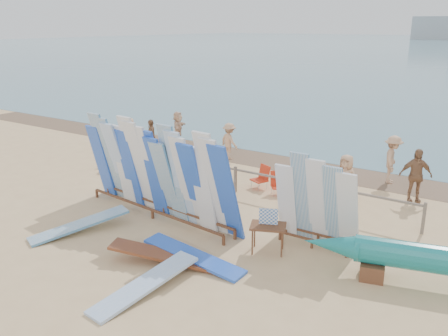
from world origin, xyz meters
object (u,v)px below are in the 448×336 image
Objects in this scene: beach_chair_left at (260,182)px; beachgoer_9 at (392,160)px; flat_board_c at (165,263)px; beachgoer_extra_1 at (151,137)px; beachgoer_2 at (200,153)px; flat_board_b at (146,291)px; beachgoer_10 at (415,176)px; beachgoer_6 at (345,180)px; beachgoer_0 at (130,141)px; beach_chair_right at (279,188)px; flat_board_e at (80,232)px; vendor_table at (268,238)px; beachgoer_11 at (178,128)px; beachgoer_3 at (229,141)px; flat_board_d at (194,262)px; side_surfboard_rack at (317,205)px; stroller at (302,184)px; main_surfboard_rack at (157,174)px.

beachgoer_9 is (3.59, 3.12, 0.63)m from beach_chair_left.
flat_board_c is 10.12m from beachgoer_extra_1.
beachgoer_9 is 1.10× the size of beachgoer_2.
beachgoer_10 is at bearing 74.88° from flat_board_b.
beachgoer_0 is at bearing -170.77° from beachgoer_6.
flat_board_c is 5.74m from beach_chair_right.
flat_board_e is 8.04m from beachgoer_6.
vendor_table is 0.75× the size of beachgoer_11.
beachgoer_3 is at bearing 2.66° from flat_board_c.
side_surfboard_rack is at bearing -39.32° from flat_board_d.
beachgoer_3 reaches higher than stroller.
stroller reaches higher than flat_board_d.
beachgoer_extra_1 is at bearing 179.41° from beachgoer_6.
beachgoer_0 is 1.07× the size of beachgoer_10.
beachgoer_0 is (-8.45, 3.86, 0.55)m from vendor_table.
flat_board_e is at bearing -88.06° from beach_chair_left.
beachgoer_11 is 1.01× the size of beachgoer_3.
vendor_table is 11.66m from beachgoer_11.
flat_board_e is 1.44× the size of beachgoer_0.
beachgoer_extra_1 is at bearing 40.02° from beachgoer_3.
beachgoer_3 is at bearing 83.55° from beachgoer_9.
vendor_table is 0.76× the size of beachgoer_extra_1.
flat_board_d is at bearing 89.55° from beachgoer_0.
flat_board_b is 1.77× the size of beachgoer_extra_1.
beach_chair_left is at bearing 109.41° from beachgoer_2.
beachgoer_extra_1 is (0.21, -2.08, -0.01)m from beachgoer_11.
side_surfboard_rack reaches higher than stroller.
flat_board_b is (-1.28, -3.06, -0.38)m from vendor_table.
beachgoer_6 is at bearing -135.14° from beachgoer_11.
flat_board_c is 1.76× the size of beachgoer_11.
flat_board_c is 8.54m from beachgoer_10.
flat_board_c is 1.44× the size of beachgoer_0.
beach_chair_left is (-2.53, 4.08, -0.15)m from vendor_table.
flat_board_d is 1.73× the size of beachgoer_2.
main_surfboard_rack reaches higher than beachgoer_extra_1.
main_surfboard_rack is 8.50m from beachgoer_9.
beach_chair_right reaches higher than flat_board_d.
beachgoer_extra_1 reaches higher than flat_board_b.
main_surfboard_rack is 5.92m from beachgoer_0.
beach_chair_left is at bearing 36.45° from beachgoer_extra_1.
flat_board_d is 8.99m from beachgoer_9.
beachgoer_11 reaches higher than beach_chair_right.
beachgoer_3 is at bearing 68.87° from beachgoer_extra_1.
main_surfboard_rack is at bearing 23.26° from flat_board_c.
vendor_table is at bearing 76.19° from beachgoer_2.
beachgoer_9 is at bearing -154.99° from beachgoer_3.
flat_board_c is 9.30m from beachgoer_3.
beach_chair_left is 0.77× the size of stroller.
beachgoer_11 is at bearing 116.82° from vendor_table.
beachgoer_3 is (3.00, 2.75, -0.17)m from beachgoer_0.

